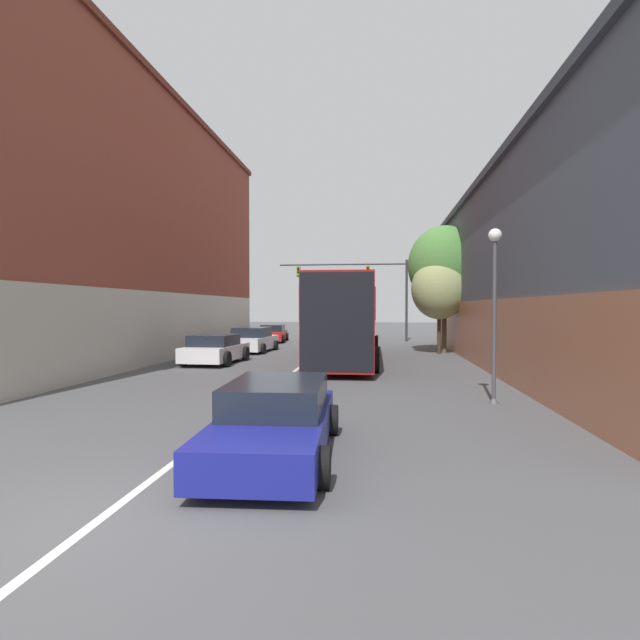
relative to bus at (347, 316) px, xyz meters
The scene contains 13 objects.
ground_plane 17.90m from the bus, 95.85° to the right, with size 160.00×160.00×0.00m, color #4C4C4F.
lane_center_line 2.79m from the bus, behind, with size 0.14×47.92×0.01m.
building_left_brick 12.60m from the bus, behind, with size 7.29×27.69×12.81m.
building_right_storefront 10.21m from the bus, ahead, with size 8.97×29.69×7.94m.
bus is the anchor object (origin of this frame).
hatchback_foreground 14.86m from the bus, 91.15° to the right, with size 2.16×4.76×1.22m.
parked_car_left_near 14.17m from the bus, 115.98° to the left, with size 2.27×4.81×1.26m.
parked_car_left_mid 7.19m from the bus, 142.27° to the left, with size 2.32×4.27×1.39m.
parked_car_left_far 6.16m from the bus, 164.61° to the right, with size 2.30×4.18×1.30m.
traffic_signal_gantry 14.43m from the bus, 87.93° to the left, with size 9.58×0.36×6.02m.
street_lamp 10.69m from the bus, 65.56° to the right, with size 0.34×0.34×4.53m.
street_tree_near 6.49m from the bus, 42.27° to the left, with size 2.98×2.68×5.14m.
street_tree_far 7.63m from the bus, 44.90° to the left, with size 3.98×3.58×7.00m.
Camera 1 is at (3.23, -5.35, 2.48)m, focal length 28.00 mm.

